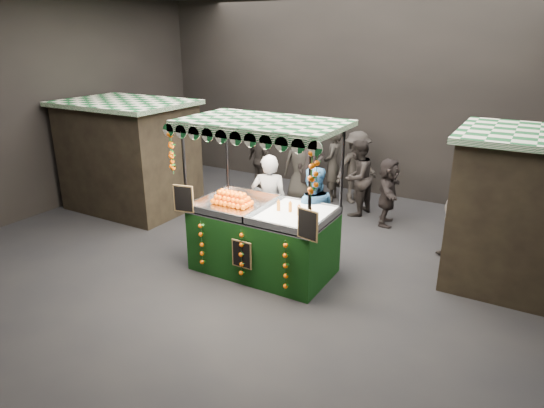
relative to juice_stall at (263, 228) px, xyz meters
The scene contains 14 objects.
ground 0.92m from the juice_stall, 110.26° to the left, with size 12.00×12.00×0.00m, color black.
market_hall 2.56m from the juice_stall, 110.26° to the left, with size 12.10×10.10×5.05m.
neighbour_stall_left 4.74m from the juice_stall, 163.49° to the left, with size 3.00×2.20×2.60m.
juice_stall is the anchor object (origin of this frame).
vendor_grey 0.99m from the juice_stall, 113.45° to the left, with size 0.83×0.70×1.93m.
vendor_blue 1.00m from the juice_stall, 55.62° to the left, with size 1.10×1.00×1.84m.
shopper_0 3.97m from the juice_stall, 103.26° to the left, with size 0.79×0.70×1.83m.
shopper_1 3.70m from the juice_stall, 35.40° to the left, with size 1.13×1.02×1.90m.
shopper_2 4.86m from the juice_stall, 121.58° to the left, with size 1.02×0.69×1.61m.
shopper_3 4.40m from the juice_stall, 88.69° to the left, with size 1.22×1.35×1.82m.
shopper_4 4.06m from the juice_stall, 106.96° to the left, with size 1.04×0.87×1.81m.
shopper_5 3.55m from the juice_stall, 69.50° to the left, with size 0.76×1.48×1.52m.
shopper_6 4.27m from the juice_stall, 96.40° to the left, with size 0.56×0.75×1.87m.
shopper_7 3.60m from the juice_stall, 83.19° to the left, with size 0.84×0.99×1.81m.
Camera 1 is at (4.08, -6.90, 4.04)m, focal length 31.22 mm.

